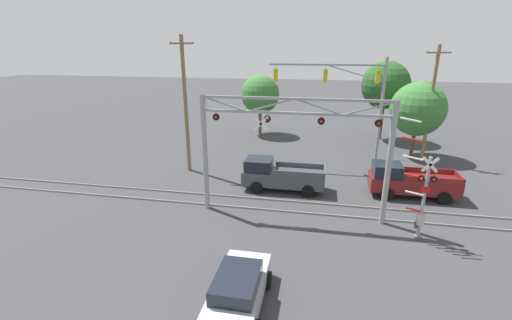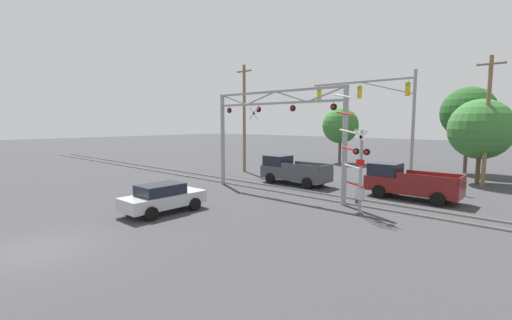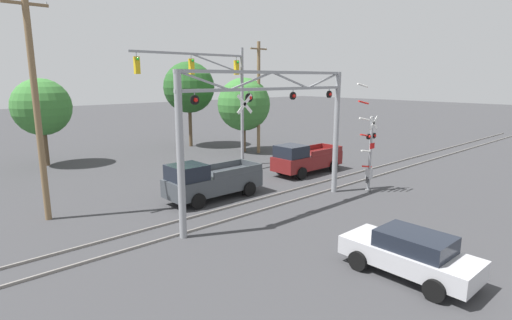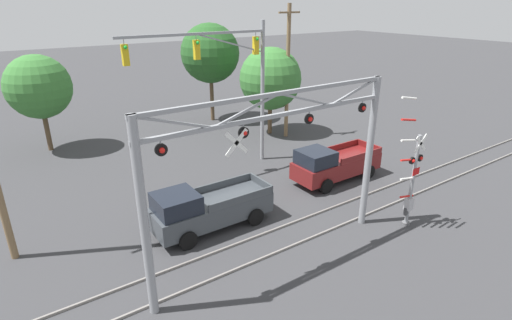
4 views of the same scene
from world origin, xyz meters
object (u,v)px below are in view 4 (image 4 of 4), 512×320
Objects in this scene: crossing_signal_mast at (411,181)px; traffic_signal_span at (234,72)px; pickup_truck_lead at (207,209)px; utility_pole_right at (288,71)px; background_tree_far_right_verge at (270,79)px; background_tree_beyond_span at (38,87)px; background_tree_far_left_verge at (210,53)px; crossing_gantry at (277,160)px; pickup_truck_following at (333,164)px.

traffic_signal_span is (-2.64, 10.40, 3.60)m from crossing_signal_mast.
pickup_truck_lead is 14.46m from utility_pole_right.
traffic_signal_span is 1.34× the size of background_tree_far_right_verge.
background_tree_far_left_verge reaches higher than background_tree_beyond_span.
background_tree_beyond_span is (-5.18, 18.78, 0.09)m from crossing_gantry.
pickup_truck_lead is at bearing -119.60° from background_tree_far_left_verge.
background_tree_far_left_verge is 6.16m from background_tree_far_right_verge.
utility_pole_right reaches higher than background_tree_beyond_span.
pickup_truck_following is 19.49m from background_tree_beyond_span.
utility_pole_right is (6.18, 2.81, -0.96)m from traffic_signal_span.
traffic_signal_span is 7.17m from background_tree_far_right_verge.
traffic_signal_span reaches higher than pickup_truck_lead.
pickup_truck_following is 15.52m from background_tree_far_left_verge.
background_tree_far_right_verge reaches higher than pickup_truck_following.
traffic_signal_span reaches higher than pickup_truck_following.
crossing_signal_mast is 0.78× the size of background_tree_far_left_verge.
utility_pole_right is at bearing 49.90° from crossing_gantry.
pickup_truck_lead is 0.85× the size of background_tree_beyond_span.
background_tree_far_left_verge is (3.75, 9.83, -0.24)m from traffic_signal_span.
pickup_truck_following is 9.16m from utility_pole_right.
background_tree_far_left_verge is (12.79, 0.18, 1.22)m from background_tree_beyond_span.
pickup_truck_following is (7.22, 4.12, -3.25)m from crossing_gantry.
pickup_truck_lead is 0.84× the size of background_tree_far_right_verge.
crossing_signal_mast reaches higher than pickup_truck_following.
background_tree_beyond_span reaches higher than crossing_signal_mast.
background_tree_beyond_span reaches higher than pickup_truck_following.
background_tree_far_right_verge is (9.50, 13.25, -0.07)m from crossing_gantry.
crossing_gantry is at bearing -150.30° from pickup_truck_following.
pickup_truck_lead is (-7.62, 4.86, -1.21)m from crossing_signal_mast.
crossing_signal_mast is 13.93m from utility_pole_right.
crossing_gantry reaches higher than crossing_signal_mast.
crossing_signal_mast is 0.66× the size of utility_pole_right.
background_tree_far_right_verge is (-0.55, 1.31, -0.67)m from utility_pole_right.
pickup_truck_following is at bearing -56.17° from traffic_signal_span.
background_tree_far_left_verge reaches higher than pickup_truck_following.
utility_pole_right is at bearing -67.29° from background_tree_far_right_verge.
utility_pole_right is 1.18× the size of background_tree_far_left_verge.
crossing_signal_mast is 20.53m from background_tree_far_left_verge.
background_tree_far_left_verge is (-2.44, 7.01, 0.72)m from utility_pole_right.
utility_pole_right is at bearing 36.78° from pickup_truck_lead.
background_tree_far_left_verge reaches higher than background_tree_far_right_verge.
utility_pole_right is 7.46m from background_tree_far_left_verge.
background_tree_far_right_verge is (5.64, 4.13, -1.63)m from traffic_signal_span.
crossing_gantry is 19.48m from background_tree_beyond_span.
background_tree_beyond_span is (-9.05, 9.65, -1.46)m from traffic_signal_span.
traffic_signal_span is 6.86m from utility_pole_right.
traffic_signal_span is at bearing -155.55° from utility_pole_right.
pickup_truck_following is at bearing -91.51° from background_tree_far_left_verge.
background_tree_far_left_verge is (1.11, 20.22, 3.36)m from crossing_signal_mast.
background_tree_beyond_span is at bearing 120.24° from crossing_signal_mast.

